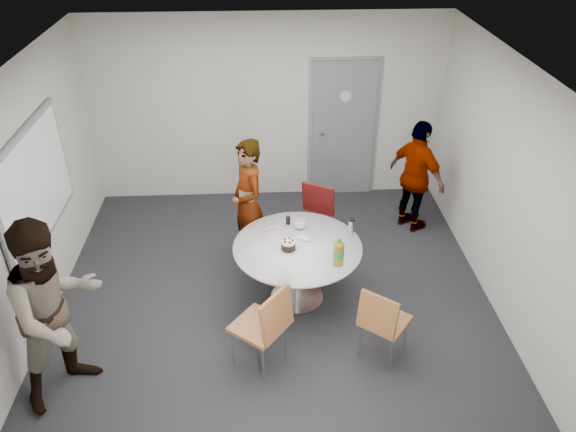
{
  "coord_description": "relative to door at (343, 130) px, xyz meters",
  "views": [
    {
      "loc": [
        -0.1,
        -5.05,
        4.28
      ],
      "look_at": [
        0.18,
        0.25,
        0.97
      ],
      "focal_mm": 35.0,
      "sensor_mm": 36.0,
      "label": 1
    }
  ],
  "objects": [
    {
      "name": "floor",
      "position": [
        -1.1,
        -2.48,
        -1.03
      ],
      "size": [
        5.0,
        5.0,
        0.0
      ],
      "primitive_type": "plane",
      "color": "#232327",
      "rests_on": "ground"
    },
    {
      "name": "ceiling",
      "position": [
        -1.1,
        -2.48,
        1.67
      ],
      "size": [
        5.0,
        5.0,
        0.0
      ],
      "primitive_type": "plane",
      "rotation": [
        3.14,
        0.0,
        0.0
      ],
      "color": "silver",
      "rests_on": "wall_back"
    },
    {
      "name": "wall_back",
      "position": [
        -1.1,
        0.02,
        0.32
      ],
      "size": [
        5.0,
        0.0,
        5.0
      ],
      "primitive_type": "plane",
      "rotation": [
        1.57,
        0.0,
        0.0
      ],
      "color": "beige",
      "rests_on": "floor"
    },
    {
      "name": "wall_left",
      "position": [
        -3.6,
        -2.48,
        0.32
      ],
      "size": [
        0.0,
        5.0,
        5.0
      ],
      "primitive_type": "plane",
      "rotation": [
        1.57,
        0.0,
        1.57
      ],
      "color": "beige",
      "rests_on": "floor"
    },
    {
      "name": "wall_right",
      "position": [
        1.4,
        -2.48,
        0.32
      ],
      "size": [
        0.0,
        5.0,
        5.0
      ],
      "primitive_type": "plane",
      "rotation": [
        1.57,
        0.0,
        -1.57
      ],
      "color": "beige",
      "rests_on": "floor"
    },
    {
      "name": "wall_front",
      "position": [
        -1.1,
        -4.98,
        0.32
      ],
      "size": [
        5.0,
        0.0,
        5.0
      ],
      "primitive_type": "plane",
      "rotation": [
        -1.57,
        0.0,
        0.0
      ],
      "color": "beige",
      "rests_on": "floor"
    },
    {
      "name": "door",
      "position": [
        0.0,
        0.0,
        0.0
      ],
      "size": [
        1.02,
        0.17,
        2.12
      ],
      "color": "slate",
      "rests_on": "wall_back"
    },
    {
      "name": "whiteboard",
      "position": [
        -3.56,
        -2.28,
        0.42
      ],
      "size": [
        0.04,
        1.9,
        1.25
      ],
      "color": "gray",
      "rests_on": "wall_left"
    },
    {
      "name": "table",
      "position": [
        -0.8,
        -2.51,
        -0.38
      ],
      "size": [
        1.42,
        1.42,
        1.08
      ],
      "color": "silver",
      "rests_on": "floor"
    },
    {
      "name": "chair_near_left",
      "position": [
        -1.19,
        -3.53,
        -0.43
      ],
      "size": [
        0.67,
        0.66,
        0.97
      ],
      "rotation": [
        0.0,
        0.0,
        0.91
      ],
      "color": "brown",
      "rests_on": "floor"
    },
    {
      "name": "chair_near_right",
      "position": [
        -0.07,
        -3.49,
        -0.49
      ],
      "size": [
        0.6,
        0.61,
        0.88
      ],
      "rotation": [
        0.0,
        0.0,
        -0.66
      ],
      "color": "brown",
      "rests_on": "floor"
    },
    {
      "name": "chair_far",
      "position": [
        -0.56,
        -1.56,
        -0.45
      ],
      "size": [
        0.62,
        0.63,
        0.93
      ],
      "rotation": [
        0.0,
        0.0,
        2.63
      ],
      "color": "#5C1212",
      "rests_on": "floor"
    },
    {
      "name": "person_main",
      "position": [
        -1.38,
        -1.69,
        -0.21
      ],
      "size": [
        0.59,
        0.7,
        1.64
      ],
      "primitive_type": "imported",
      "rotation": [
        0.0,
        0.0,
        -1.19
      ],
      "color": "#A5C6EA",
      "rests_on": "floor"
    },
    {
      "name": "person_left",
      "position": [
        -3.05,
        -3.68,
        -0.09
      ],
      "size": [
        1.14,
        1.16,
        1.88
      ],
      "primitive_type": "imported",
      "rotation": [
        0.0,
        0.0,
        0.85
      ],
      "color": "white",
      "rests_on": "floor"
    },
    {
      "name": "person_right",
      "position": [
        0.85,
        -1.05,
        -0.24
      ],
      "size": [
        0.82,
        0.98,
        1.56
      ],
      "primitive_type": "imported",
      "rotation": [
        0.0,
        0.0,
        2.15
      ],
      "color": "black",
      "rests_on": "floor"
    }
  ]
}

